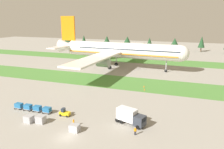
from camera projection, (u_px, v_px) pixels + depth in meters
The scene contains 18 objects.
ground_plane at pixel (67, 138), 44.38m from camera, with size 400.00×400.00×0.00m, color gray.
grass_strip_near at pixel (125, 83), 82.28m from camera, with size 320.00×17.18×0.01m, color #4C8438.
grass_strip_far at pixel (149, 61), 124.51m from camera, with size 320.00×17.18×0.01m, color #4C8438.
airliner at pixel (118, 50), 104.86m from camera, with size 65.07×80.15×24.45m.
baggage_tug at pixel (65, 113), 54.09m from camera, with size 2.63×1.36×1.97m.
cargo_dolly_lead at pixel (47, 110), 55.62m from camera, with size 2.23×1.55×1.55m.
cargo_dolly_second at pixel (37, 108), 56.52m from camera, with size 2.23×1.55×1.55m.
cargo_dolly_third at pixel (28, 107), 57.43m from camera, with size 2.23×1.55×1.55m.
cargo_dolly_fourth at pixel (19, 105), 58.33m from camera, with size 2.23×1.55×1.55m.
catering_truck at pixel (130, 116), 49.55m from camera, with size 7.33×4.31×3.58m.
ground_crew_marshaller at pixel (135, 131), 45.16m from camera, with size 0.53×0.36×1.74m.
ground_crew_loader at pixel (74, 122), 48.89m from camera, with size 0.36×0.50×1.74m.
uld_container_0 at pixel (41, 119), 50.41m from camera, with size 2.00×1.60×1.74m, color #A3A3A8.
uld_container_1 at pixel (29, 119), 50.65m from camera, with size 2.00×1.60×1.68m, color #A3A3A8.
uld_container_2 at pixel (75, 128), 46.62m from camera, with size 2.00×1.60×1.55m, color #A3A3A8.
taxiway_marker_0 at pixel (144, 86), 76.78m from camera, with size 0.44×0.44×0.60m, color orange.
taxiway_marker_1 at pixel (144, 89), 73.67m from camera, with size 0.44×0.44×0.47m, color orange.
distant_tree_line at pixel (153, 41), 167.43m from camera, with size 169.18×9.06×11.23m.
Camera 1 is at (22.20, -34.37, 23.26)m, focal length 35.38 mm.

